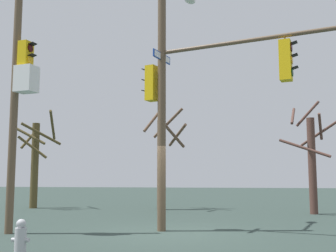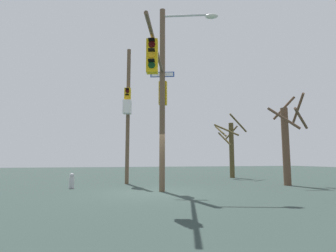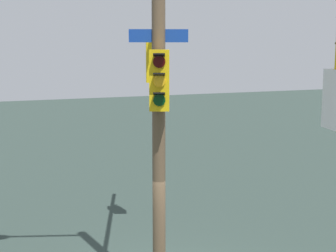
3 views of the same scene
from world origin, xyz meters
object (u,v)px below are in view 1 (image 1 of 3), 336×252
Objects in this scene: fire_hydrant at (21,238)px; bare_tree_behind_pole at (311,158)px; bare_tree_across_street at (35,159)px; bare_tree_corner at (162,158)px.

fire_hydrant is 0.15× the size of bare_tree_behind_pole.
bare_tree_across_street reaches higher than fire_hydrant.
fire_hydrant is 0.15× the size of bare_tree_corner.
bare_tree_corner is (1.42, 11.19, 2.09)m from fire_hydrant.
bare_tree_behind_pole is at bearing -5.90° from bare_tree_across_street.
bare_tree_behind_pole is 6.74m from bare_tree_corner.
bare_tree_behind_pole reaches higher than bare_tree_across_street.
bare_tree_corner is (6.37, 0.04, 0.02)m from bare_tree_across_street.
bare_tree_across_street is 0.96× the size of bare_tree_corner.
bare_tree_behind_pole is 1.02× the size of bare_tree_across_street.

